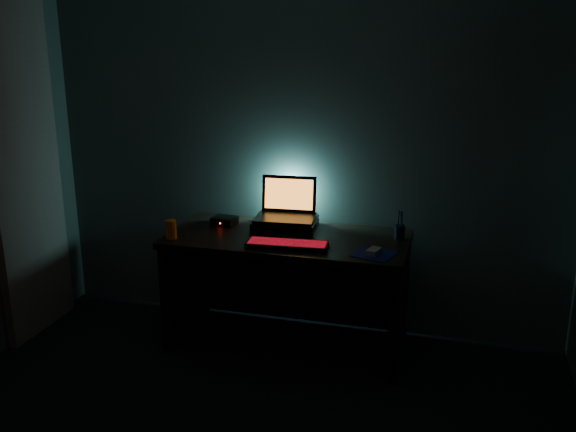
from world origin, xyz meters
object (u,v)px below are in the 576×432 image
object	(u,v)px
laptop	(287,208)
juice_glass	(171,229)
keyboard	(287,244)
mouse	(374,251)
pen_cup	(400,232)
router	(225,221)

from	to	relation	value
laptop	juice_glass	world-z (taller)	laptop
keyboard	mouse	xyz separation A→B (m)	(0.52, 0.00, 0.00)
pen_cup	juice_glass	world-z (taller)	juice_glass
juice_glass	router	distance (m)	0.42
mouse	router	distance (m)	1.08
keyboard	pen_cup	xyz separation A→B (m)	(0.63, 0.32, 0.03)
keyboard	router	world-z (taller)	router
mouse	juice_glass	world-z (taller)	juice_glass
laptop	router	world-z (taller)	laptop
laptop	mouse	distance (m)	0.75
juice_glass	pen_cup	bearing A→B (deg)	14.82
keyboard	pen_cup	distance (m)	0.71
laptop	router	xyz separation A→B (m)	(-0.41, -0.08, -0.09)
keyboard	juice_glass	size ratio (longest dim) A/B	4.26
laptop	router	size ratio (longest dim) A/B	2.38
pen_cup	keyboard	bearing A→B (deg)	-153.01
laptop	keyboard	world-z (taller)	laptop
laptop	pen_cup	size ratio (longest dim) A/B	4.50
mouse	juice_glass	distance (m)	1.25
keyboard	juice_glass	world-z (taller)	juice_glass
mouse	router	bearing A→B (deg)	178.34
mouse	pen_cup	world-z (taller)	pen_cup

